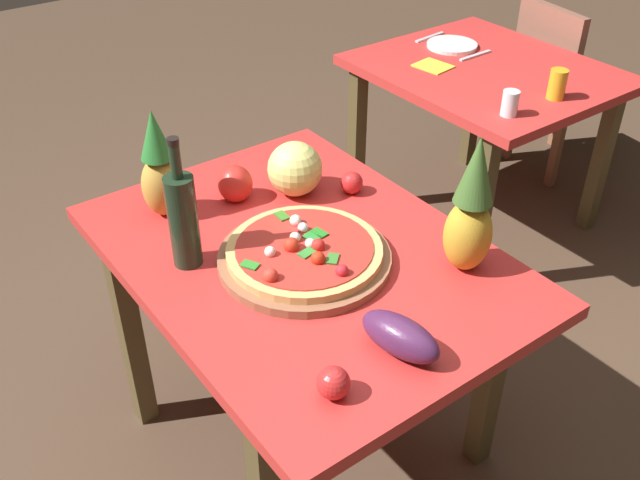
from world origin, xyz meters
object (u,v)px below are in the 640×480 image
dining_chair (557,79)px  knife_utensil (475,55)px  napkin_folded (433,66)px  eggplant (400,336)px  tomato_by_bottle (333,383)px  drinking_glass_juice (557,84)px  dinner_plate (452,45)px  display_table (304,279)px  wine_bottle (183,218)px  pizza (304,250)px  background_table (485,91)px  pizza_board (305,258)px  bell_pepper (235,184)px  pineapple_right (159,169)px  pineapple_left (471,212)px  drinking_glass_water (510,103)px  tomato_beside_pepper (352,183)px  melon (295,169)px  fork_utensil (430,37)px

dining_chair → knife_utensil: bearing=97.5°
dining_chair → napkin_folded: size_ratio=6.07×
napkin_folded → eggplant: bearing=-46.3°
tomato_by_bottle → drinking_glass_juice: drinking_glass_juice is taller
dinner_plate → knife_utensil: size_ratio=1.22×
display_table → wine_bottle: size_ratio=3.27×
display_table → drinking_glass_juice: (-0.24, 1.33, 0.15)m
pizza → drinking_glass_juice: 1.38m
background_table → pizza_board: pizza_board is taller
eggplant → napkin_folded: bearing=133.7°
display_table → bell_pepper: bell_pepper is taller
pizza → pineapple_right: bearing=-156.9°
background_table → dining_chair: (-0.11, 0.65, -0.15)m
pizza_board → wine_bottle: 0.33m
knife_utensil → pineapple_left: bearing=-48.5°
pizza_board → napkin_folded: (-0.78, 1.20, -0.01)m
knife_utensil → wine_bottle: bearing=-71.9°
tomato_by_bottle → knife_utensil: bearing=125.3°
drinking_glass_juice → napkin_folded: drinking_glass_juice is taller
display_table → knife_utensil: size_ratio=6.53×
drinking_glass_water → eggplant: bearing=-58.9°
display_table → pineapple_right: 0.50m
wine_bottle → tomato_beside_pepper: bearing=92.1°
pineapple_left → napkin_folded: pineapple_left is taller
melon → drinking_glass_water: (0.02, 0.92, -0.04)m
display_table → pizza_board: size_ratio=2.60×
pineapple_right → background_table: bearing=97.6°
dinner_plate → melon: bearing=-64.5°
wine_bottle → background_table: bearing=105.7°
pineapple_left → tomato_by_bottle: (0.15, -0.54, -0.13)m
display_table → background_table: (-0.60, 1.36, -0.01)m
drinking_glass_water → display_table: bearing=-77.2°
dining_chair → bell_pepper: dining_chair is taller
pizza_board → dinner_plate: size_ratio=2.06×
drinking_glass_water → fork_utensil: 0.82m
display_table → pineapple_left: (0.30, 0.29, 0.26)m
pizza → pineapple_right: size_ratio=1.26×
display_table → eggplant: (0.43, -0.05, 0.14)m
tomato_by_bottle → knife_utensil: 2.02m
pineapple_right → napkin_folded: (-0.35, 1.39, -0.14)m
background_table → pineapple_left: bearing=-49.8°
pineapple_right → drinking_glass_water: 1.30m
background_table → pizza: bearing=-65.2°
pineapple_right → tomato_beside_pepper: pineapple_right is taller
pizza → napkin_folded: (-0.78, 1.20, -0.04)m
dining_chair → tomato_by_bottle: size_ratio=11.89×
wine_bottle → dinner_plate: wine_bottle is taller
pineapple_left → knife_utensil: 1.51m
pizza → dining_chair: bearing=110.2°
display_table → pizza: (0.04, -0.03, 0.13)m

